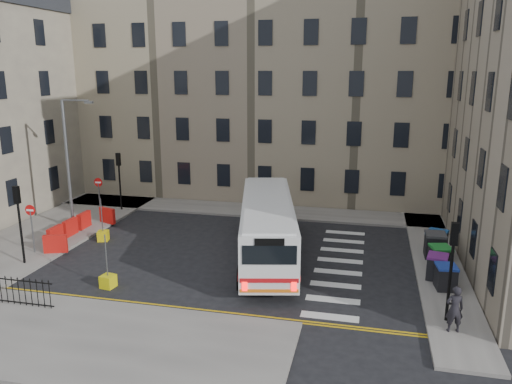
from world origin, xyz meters
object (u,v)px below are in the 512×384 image
at_px(wheelie_bin_a, 446,277).
at_px(bollard_yellow, 103,236).
at_px(wheelie_bin_e, 436,242).
at_px(pedestrian, 454,309).
at_px(bollard_chevron, 108,281).
at_px(streetlamp, 68,163).
at_px(wheelie_bin_c, 440,258).
at_px(bus, 267,225).
at_px(wheelie_bin_b, 437,267).
at_px(wheelie_bin_d, 435,245).

distance_m(wheelie_bin_a, bollard_yellow, 19.15).
bearing_deg(wheelie_bin_e, pedestrian, -71.91).
relative_size(wheelie_bin_e, bollard_chevron, 2.41).
height_order(streetlamp, wheelie_bin_c, streetlamp).
relative_size(bus, wheelie_bin_b, 9.59).
height_order(streetlamp, bollard_yellow, streetlamp).
height_order(bus, bollard_chevron, bus).
bearing_deg(wheelie_bin_c, bus, 166.42).
xyz_separation_m(wheelie_bin_d, pedestrian, (-0.18, -8.08, 0.26)).
distance_m(pedestrian, bollard_yellow, 19.94).
bearing_deg(bus, wheelie_bin_c, -12.53).
relative_size(bus, pedestrian, 6.38).
height_order(wheelie_bin_a, pedestrian, pedestrian).
bearing_deg(wheelie_bin_e, bollard_yellow, -154.39).
bearing_deg(wheelie_bin_c, wheelie_bin_e, 74.50).
bearing_deg(wheelie_bin_c, wheelie_bin_a, -104.47).
bearing_deg(bus, wheelie_bin_e, 1.51).
xyz_separation_m(wheelie_bin_b, pedestrian, (0.03, -5.14, 0.34)).
bearing_deg(streetlamp, bus, -8.75).
distance_m(streetlamp, wheelie_bin_d, 22.18).
bearing_deg(bollard_yellow, wheelie_bin_b, -5.13).
xyz_separation_m(wheelie_bin_a, pedestrian, (-0.22, -4.00, 0.36)).
bearing_deg(wheelie_bin_a, wheelie_bin_c, 83.22).
xyz_separation_m(wheelie_bin_c, wheelie_bin_e, (0.07, 2.24, 0.04)).
relative_size(wheelie_bin_c, bollard_chevron, 2.14).
distance_m(wheelie_bin_a, wheelie_bin_d, 4.08).
height_order(wheelie_bin_b, bollard_yellow, wheelie_bin_b).
relative_size(wheelie_bin_b, wheelie_bin_c, 0.97).
bearing_deg(streetlamp, wheelie_bin_a, -11.25).
bearing_deg(bollard_chevron, pedestrian, -3.45).
bearing_deg(wheelie_bin_c, bollard_yellow, 164.93).
distance_m(bus, wheelie_bin_e, 9.28).
xyz_separation_m(wheelie_bin_d, bollard_yellow, (-18.90, -1.27, -0.52)).
relative_size(wheelie_bin_a, wheelie_bin_c, 0.89).
distance_m(streetlamp, wheelie_bin_a, 22.66).
bearing_deg(wheelie_bin_a, wheelie_bin_d, 84.52).
height_order(pedestrian, bollard_chevron, pedestrian).
relative_size(streetlamp, wheelie_bin_a, 7.16).
xyz_separation_m(bus, bollard_yellow, (-10.09, 0.46, -1.52)).
xyz_separation_m(wheelie_bin_a, wheelie_bin_e, (0.10, 4.62, 0.08)).
relative_size(wheelie_bin_a, bollard_yellow, 1.89).
height_order(wheelie_bin_c, bollard_yellow, wheelie_bin_c).
bearing_deg(wheelie_bin_e, wheelie_bin_c, -71.54).
height_order(wheelie_bin_a, wheelie_bin_b, wheelie_bin_b).
relative_size(wheelie_bin_c, wheelie_bin_d, 0.96).
distance_m(wheelie_bin_d, wheelie_bin_e, 0.56).
bearing_deg(bollard_chevron, bollard_yellow, 121.54).
bearing_deg(pedestrian, bollard_yellow, -29.65).
xyz_separation_m(streetlamp, pedestrian, (21.72, -8.37, -3.26)).
xyz_separation_m(wheelie_bin_b, bollard_chevron, (-15.07, -4.23, -0.45)).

